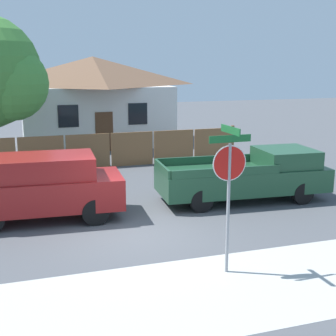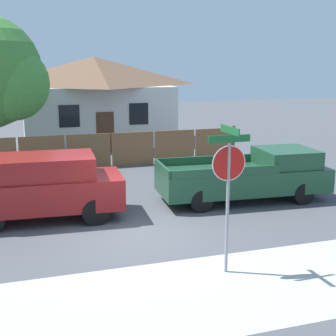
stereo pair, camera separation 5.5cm
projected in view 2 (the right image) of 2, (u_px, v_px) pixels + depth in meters
name	position (u px, v px, depth m)	size (l,w,h in m)	color
ground_plane	(134.00, 233.00, 12.38)	(80.00, 80.00, 0.00)	#4C4F54
sidewalk_strip	(178.00, 296.00, 9.03)	(36.00, 3.20, 0.01)	#B2B2AD
wooden_fence	(111.00, 150.00, 20.17)	(11.67, 0.12, 1.58)	brown
house	(95.00, 98.00, 26.24)	(8.46, 6.54, 4.76)	white
red_suv	(42.00, 185.00, 13.29)	(4.57, 2.18, 1.87)	maroon
orange_pickup	(250.00, 176.00, 15.25)	(5.59, 2.30, 1.65)	#1E472D
stop_sign	(228.00, 175.00, 9.64)	(0.93, 0.84, 3.16)	gray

